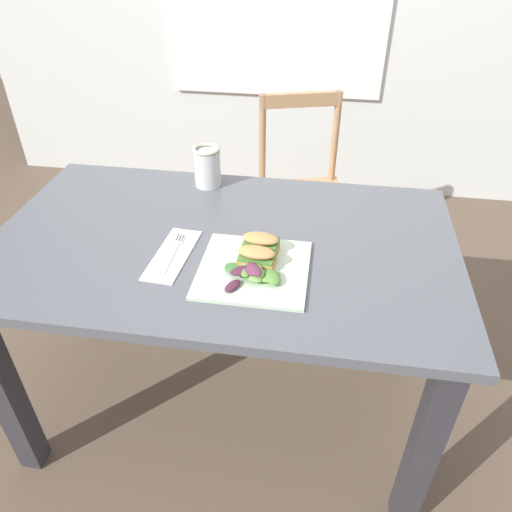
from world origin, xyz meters
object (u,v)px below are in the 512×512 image
Objects in this scene: sandwich_half_back at (261,243)px; chair_wooden_far at (302,195)px; sandwich_half_front at (257,257)px; mason_jar_iced_tea at (207,168)px; dining_table at (224,273)px; plate_lunch at (254,269)px; fork_on_napkin at (174,250)px.

chair_wooden_far is at bearing 85.95° from sandwich_half_back.
sandwich_half_front is at bearing -93.83° from chair_wooden_far.
mason_jar_iced_tea is (-0.30, -0.51, 0.35)m from chair_wooden_far.
dining_table is 0.22m from plate_lunch.
sandwich_half_back is at bearing -24.96° from dining_table.
plate_lunch is 0.08m from sandwich_half_back.
plate_lunch is 1.56× the size of fork_on_napkin.
mason_jar_iced_tea reaches higher than sandwich_half_back.
mason_jar_iced_tea is (-0.24, 0.38, 0.02)m from sandwich_half_back.
chair_wooden_far is 3.01× the size of plate_lunch.
dining_table is 0.39m from mason_jar_iced_tea.
fork_on_napkin is (-0.30, -0.91, 0.30)m from chair_wooden_far.
chair_wooden_far is 0.95m from sandwich_half_back.
chair_wooden_far is 6.38× the size of mason_jar_iced_tea.
plate_lunch is 2.74× the size of sandwich_half_back.
dining_table is at bearing 155.04° from sandwich_half_back.
mason_jar_iced_tea is (0.00, 0.40, 0.06)m from fork_on_napkin.
chair_wooden_far is 0.69m from mason_jar_iced_tea.
sandwich_half_back reaches higher than dining_table.
mason_jar_iced_tea is (-0.24, 0.44, 0.02)m from sandwich_half_front.
sandwich_half_front is at bearing -45.33° from dining_table.
mason_jar_iced_tea is at bearing -120.83° from chair_wooden_far.
fork_on_napkin is (-0.24, 0.04, -0.03)m from sandwich_half_front.
sandwich_half_front is 0.25m from fork_on_napkin.
chair_wooden_far is at bearing 85.85° from plate_lunch.
mason_jar_iced_tea reaches higher than plate_lunch.
fork_on_napkin is at bearing 167.36° from plate_lunch.
sandwich_half_front is (0.12, -0.12, 0.16)m from dining_table.
sandwich_half_back is 0.24m from fork_on_napkin.
fork_on_napkin is at bearing -174.20° from sandwich_half_back.
sandwich_half_back is 0.45m from mason_jar_iced_tea.
chair_wooden_far is 1.01m from fork_on_napkin.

